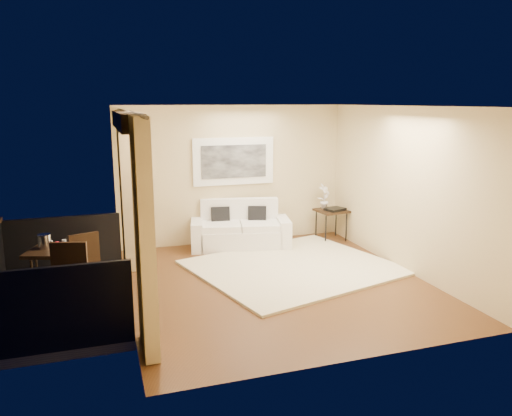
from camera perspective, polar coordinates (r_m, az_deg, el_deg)
floor at (r=7.87m, az=2.30°, el=-8.52°), size 5.00×5.00×0.00m
room_shell at (r=6.92m, az=-14.55°, el=9.65°), size 5.00×6.40×5.00m
balcony at (r=7.41m, az=-22.79°, el=-9.38°), size 1.81×2.60×1.17m
curtains at (r=7.06m, az=-13.88°, el=0.03°), size 0.16×4.80×2.64m
artwork at (r=9.78m, az=-2.56°, el=5.35°), size 1.62×0.07×0.92m
rug at (r=8.52m, az=4.37°, el=-6.74°), size 3.75×3.46×0.04m
sofa at (r=9.67m, az=-1.81°, el=-2.58°), size 2.00×1.18×0.90m
side_table at (r=10.21m, az=8.62°, el=-0.51°), size 0.63×0.63×0.62m
tray at (r=10.14m, az=9.03°, el=-0.14°), size 0.45×0.39×0.05m
orchid at (r=10.21m, az=7.80°, el=1.32°), size 0.33×0.29×0.52m
bistro_table at (r=7.52m, az=-22.14°, el=-4.97°), size 0.81×0.81×0.76m
balcony_chair_far at (r=7.55m, az=-19.14°, el=-5.61°), size 0.53×0.53×0.97m
balcony_chair_near at (r=6.72m, az=-20.67°, el=-7.47°), size 0.55×0.56×1.04m
ice_bucket at (r=7.56m, az=-23.02°, el=-3.52°), size 0.18×0.18×0.20m
candle at (r=7.58m, az=-21.77°, el=-3.88°), size 0.06×0.06×0.07m
vase at (r=7.27m, az=-22.31°, el=-4.15°), size 0.04×0.04×0.18m
glass_a at (r=7.36m, az=-21.30°, el=-4.11°), size 0.06×0.06×0.12m
glass_b at (r=7.48m, az=-21.07°, el=-3.83°), size 0.06×0.06×0.12m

